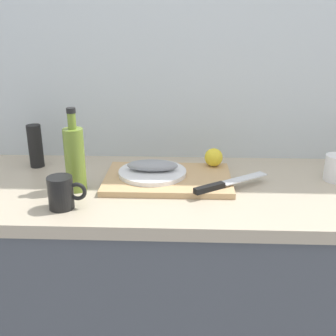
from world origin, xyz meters
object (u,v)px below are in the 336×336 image
at_px(olive_oil_bottle, 75,158).
at_px(coffee_mug_2, 62,193).
at_px(fish_fillet, 152,165).
at_px(lemon_0, 214,157).
at_px(cutting_board, 168,179).
at_px(pepper_mill, 35,146).
at_px(white_plate, 152,172).
at_px(chef_knife, 222,184).

height_order(olive_oil_bottle, coffee_mug_2, olive_oil_bottle).
xyz_separation_m(fish_fillet, lemon_0, (0.22, 0.10, -0.00)).
bearing_deg(coffee_mug_2, cutting_board, 36.00).
xyz_separation_m(lemon_0, coffee_mug_2, (-0.46, -0.33, -0.00)).
relative_size(cutting_board, pepper_mill, 2.68).
relative_size(white_plate, chef_knife, 0.91).
distance_m(cutting_board, lemon_0, 0.20).
distance_m(cutting_board, chef_knife, 0.20).
relative_size(chef_knife, olive_oil_bottle, 0.94).
relative_size(cutting_board, fish_fillet, 2.45).
relative_size(cutting_board, chef_knife, 1.68).
bearing_deg(lemon_0, cutting_board, -145.37).
bearing_deg(pepper_mill, olive_oil_bottle, -46.56).
relative_size(olive_oil_bottle, coffee_mug_2, 2.38).
xyz_separation_m(chef_knife, coffee_mug_2, (-0.48, -0.13, 0.02)).
height_order(white_plate, olive_oil_bottle, olive_oil_bottle).
bearing_deg(lemon_0, olive_oil_bottle, -156.95).
bearing_deg(coffee_mug_2, fish_fillet, 43.49).
relative_size(lemon_0, olive_oil_bottle, 0.24).
height_order(cutting_board, lemon_0, lemon_0).
relative_size(fish_fillet, olive_oil_bottle, 0.65).
bearing_deg(pepper_mill, chef_knife, -18.31).
distance_m(white_plate, coffee_mug_2, 0.34).
bearing_deg(coffee_mug_2, chef_knife, 15.26).
relative_size(fish_fillet, pepper_mill, 1.09).
xyz_separation_m(cutting_board, white_plate, (-0.05, 0.02, 0.02)).
xyz_separation_m(fish_fillet, olive_oil_bottle, (-0.24, -0.10, 0.06)).
xyz_separation_m(chef_knife, lemon_0, (-0.02, 0.20, 0.02)).
height_order(white_plate, coffee_mug_2, coffee_mug_2).
height_order(fish_fillet, lemon_0, lemon_0).
bearing_deg(cutting_board, white_plate, 164.07).
xyz_separation_m(cutting_board, coffee_mug_2, (-0.30, -0.22, 0.04)).
bearing_deg(pepper_mill, coffee_mug_2, -60.81).
xyz_separation_m(cutting_board, chef_knife, (0.18, -0.09, 0.02)).
distance_m(fish_fillet, olive_oil_bottle, 0.26).
distance_m(olive_oil_bottle, coffee_mug_2, 0.15).
relative_size(cutting_board, coffee_mug_2, 3.76).
bearing_deg(fish_fillet, olive_oil_bottle, -157.81).
height_order(fish_fillet, coffee_mug_2, coffee_mug_2).
bearing_deg(white_plate, lemon_0, 23.98).
relative_size(white_plate, fish_fillet, 1.33).
bearing_deg(cutting_board, chef_knife, -26.52).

